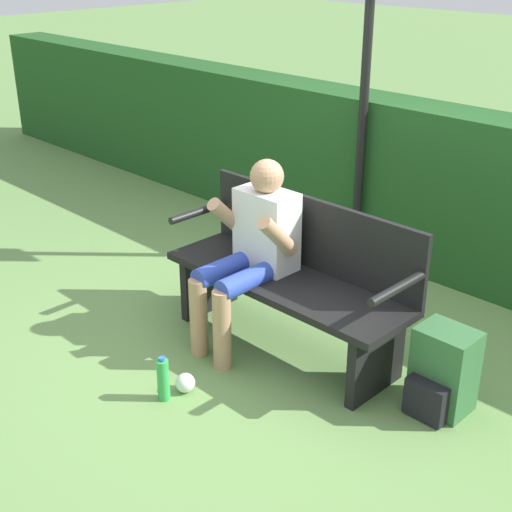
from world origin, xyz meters
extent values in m
plane|color=#668E4C|center=(0.00, 0.00, 0.00)|extent=(40.00, 40.00, 0.00)
cube|color=#1E4C1E|center=(0.00, 1.67, 0.62)|extent=(12.00, 0.43, 1.24)
cube|color=black|center=(0.00, 0.00, 0.45)|extent=(1.63, 0.52, 0.05)
cube|color=black|center=(0.00, 0.24, 0.70)|extent=(1.63, 0.04, 0.45)
cube|color=black|center=(-0.70, 0.00, 0.21)|extent=(0.06, 0.47, 0.43)
cube|color=black|center=(0.70, 0.00, 0.21)|extent=(0.06, 0.47, 0.43)
cylinder|color=black|center=(-0.79, 0.00, 0.69)|extent=(0.05, 0.47, 0.05)
cylinder|color=black|center=(0.79, 0.00, 0.69)|extent=(0.05, 0.47, 0.05)
cube|color=silver|center=(-0.21, 0.05, 0.72)|extent=(0.38, 0.22, 0.50)
sphere|color=tan|center=(-0.21, 0.05, 1.06)|extent=(0.21, 0.21, 0.21)
cylinder|color=#2D47B7|center=(-0.31, -0.19, 0.51)|extent=(0.13, 0.48, 0.13)
cylinder|color=#2D47B7|center=(-0.10, -0.19, 0.51)|extent=(0.13, 0.48, 0.13)
cylinder|color=tan|center=(-0.31, -0.43, 0.25)|extent=(0.11, 0.11, 0.51)
cylinder|color=tan|center=(-0.10, -0.43, 0.25)|extent=(0.11, 0.11, 0.51)
cylinder|color=tan|center=(-0.42, -0.07, 0.77)|extent=(0.09, 0.31, 0.31)
cylinder|color=tan|center=(0.00, -0.07, 0.77)|extent=(0.09, 0.31, 0.31)
cube|color=#336638|center=(1.04, 0.15, 0.24)|extent=(0.31, 0.24, 0.48)
cube|color=black|center=(1.04, -0.01, 0.12)|extent=(0.23, 0.08, 0.22)
cylinder|color=green|center=(-0.10, -0.88, 0.13)|extent=(0.07, 0.07, 0.25)
cylinder|color=#2D66B2|center=(-0.10, -0.88, 0.26)|extent=(0.04, 0.04, 0.02)
cylinder|color=black|center=(-0.52, 1.40, 1.17)|extent=(0.07, 0.07, 2.35)
sphere|color=silver|center=(-0.07, -0.75, 0.06)|extent=(0.11, 0.11, 0.11)
camera|label=1|loc=(2.60, -2.87, 2.38)|focal=50.00mm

